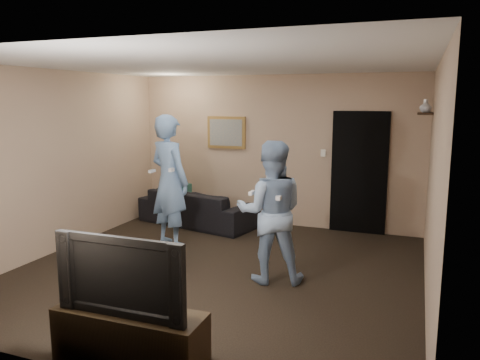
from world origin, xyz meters
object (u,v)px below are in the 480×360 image
at_px(sofa, 198,207).
at_px(tv_console, 130,337).
at_px(wii_player_left, 170,181).
at_px(wii_player_right, 271,212).
at_px(television, 127,272).

xyz_separation_m(sofa, tv_console, (1.45, -4.23, -0.06)).
distance_m(wii_player_left, wii_player_right, 1.97).
relative_size(tv_console, wii_player_left, 0.65).
bearing_deg(sofa, wii_player_right, 146.59).
relative_size(wii_player_left, wii_player_right, 1.15).
bearing_deg(tv_console, television, 0.00).
xyz_separation_m(sofa, television, (1.45, -4.23, 0.50)).
distance_m(tv_console, wii_player_right, 2.33).
bearing_deg(sofa, television, 121.43).
xyz_separation_m(tv_console, wii_player_right, (0.52, 2.19, 0.60)).
bearing_deg(tv_console, wii_player_right, 75.99).
bearing_deg(wii_player_right, tv_console, -103.37).
bearing_deg(wii_player_left, wii_player_right, -23.23).
xyz_separation_m(sofa, wii_player_right, (1.97, -2.04, 0.55)).
height_order(television, wii_player_right, wii_player_right).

